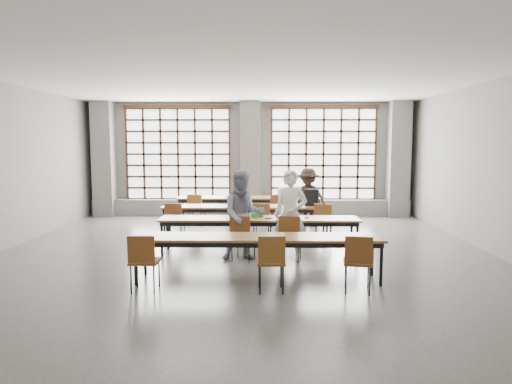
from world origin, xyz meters
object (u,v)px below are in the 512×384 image
laptop_front (287,214)px  mouse (306,217)px  chair_back_right (308,207)px  laptop_back (297,195)px  green_box (257,215)px  desk_row_d (258,240)px  chair_mid_right (323,218)px  student_back (308,197)px  student_male (291,215)px  phone (268,218)px  backpack (312,197)px  chair_mid_left (175,218)px  plastic_bag (281,192)px  chair_near_left (143,257)px  student_female (243,215)px  chair_mid_centre (262,218)px  chair_near_mid (271,258)px  red_pouch (145,258)px  chair_back_left (196,207)px  desk_row_a (249,199)px  chair_back_mid (278,207)px  chair_near_right (358,258)px  chair_front_right (290,233)px  desk_row_b (246,208)px  desk_row_c (259,221)px

laptop_front → mouse: laptop_front is taller
chair_back_right → laptop_back: (-0.24, 0.74, 0.25)m
green_box → desk_row_d: bearing=-88.6°
chair_mid_right → student_back: 1.97m
chair_back_right → student_male: (-0.67, -3.49, 0.33)m
phone → backpack: bearing=60.9°
chair_mid_left → plastic_bag: plastic_bag is taller
chair_near_left → student_female: bearing=54.6°
desk_row_d → chair_mid_centre: (0.05, 3.01, -0.13)m
desk_row_d → chair_near_mid: bearing=-72.1°
chair_near_left → student_female: size_ratio=0.51×
red_pouch → chair_back_left: bearing=90.2°
desk_row_a → plastic_bag: 0.93m
chair_back_mid → chair_near_right: (1.01, -5.46, 0.00)m
chair_front_right → chair_near_mid: (-0.39, -1.84, 0.00)m
backpack → chair_near_right: bearing=-76.1°
chair_back_mid → plastic_bag: 0.77m
chair_back_mid → chair_back_right: size_ratio=1.00×
mouse → laptop_front: bearing=161.6°
chair_back_left → chair_mid_left: (-0.22, -1.82, 0.00)m
chair_back_mid → chair_back_right: (0.79, 0.00, 0.00)m
chair_mid_centre → desk_row_b: bearing=121.7°
laptop_back → student_back: bearing=-66.8°
chair_front_right → student_male: student_male is taller
chair_near_mid → chair_near_left: bearing=-180.0°
chair_back_right → chair_near_right: bearing=-87.8°
desk_row_b → chair_near_mid: bearing=-82.8°
chair_mid_left → laptop_back: 3.93m
desk_row_c → laptop_back: size_ratio=9.79×
desk_row_b → red_pouch: 4.41m
laptop_back → phone: laptop_back is taller
chair_mid_left → red_pouch: 3.57m
chair_near_right → student_male: size_ratio=0.51×
chair_back_right → student_male: student_male is taller
desk_row_b → laptop_back: 2.37m
red_pouch → mouse: bearing=41.8°
desk_row_a → chair_back_right: bearing=-21.6°
chair_near_left → plastic_bag: 6.56m
laptop_front → laptop_back: bearing=82.9°
chair_near_mid → mouse: (0.75, 2.45, 0.21)m
desk_row_b → chair_front_right: 2.59m
chair_mid_left → chair_near_left: size_ratio=1.00×
phone → green_box: bearing=142.0°
student_back → chair_back_mid: bearing=-153.2°
chair_back_mid → chair_back_left: bearing=180.0°
chair_front_right → student_back: student_back is taller
laptop_front → student_back: bearing=76.6°
desk_row_c → chair_mid_left: bearing=149.1°
chair_front_right → chair_near_mid: 1.88m
laptop_back → chair_front_right: bearing=-95.8°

